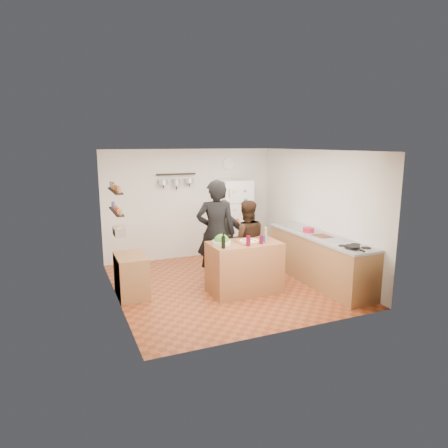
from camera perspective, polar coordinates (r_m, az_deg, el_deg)
name	(u,v)px	position (r m, az deg, el deg)	size (l,w,h in m)	color
room_shell	(218,216)	(7.67, -0.84, 1.13)	(4.20, 4.20, 4.20)	brown
prep_island	(244,267)	(7.17, 2.93, -6.18)	(1.25, 0.72, 0.91)	#A1613B
pizza_board	(249,242)	(7.06, 3.62, -2.55)	(0.42, 0.34, 0.02)	#945D36
pizza	(249,241)	(7.05, 3.63, -2.40)	(0.34, 0.34, 0.02)	beige
salad_bowl	(222,242)	(6.91, -0.35, -2.64)	(0.32, 0.32, 0.06)	silver
wine_bottle	(223,242)	(6.62, -0.09, -2.64)	(0.07, 0.07, 0.21)	black
wine_glass_near	(248,241)	(6.79, 3.48, -2.41)	(0.07, 0.07, 0.18)	#50061E
wine_glass_far	(261,240)	(6.95, 5.33, -2.22)	(0.06, 0.06, 0.16)	#50061A
pepper_mill	(266,234)	(7.27, 6.00, -1.49)	(0.06, 0.06, 0.19)	#9F7242
salt_canister	(263,239)	(7.06, 5.59, -2.14)	(0.08, 0.08, 0.13)	navy
person_left	(216,234)	(7.32, -1.14, -1.39)	(0.73, 0.48, 2.00)	black
person_center	(246,241)	(7.65, 3.18, -2.45)	(0.77, 0.60, 1.58)	black
person_back	(224,237)	(8.10, 0.06, -1.85)	(0.89, 0.37, 1.52)	#282524
counter_run	(319,259)	(7.87, 13.41, -4.91)	(0.63, 2.63, 0.90)	#9E7042
stove_top	(355,248)	(7.04, 18.15, -3.23)	(0.60, 0.62, 0.02)	white
skillet	(352,247)	(6.93, 17.84, -3.16)	(0.24, 0.24, 0.05)	black
sink	(295,227)	(8.44, 10.16, -0.42)	(0.50, 0.80, 0.03)	silver
cutting_board	(322,236)	(7.71, 13.85, -1.74)	(0.30, 0.40, 0.02)	brown
red_bowl	(308,230)	(7.96, 11.98, -0.83)	(0.22, 0.22, 0.09)	#AB132E
fridge	(234,218)	(9.33, 1.42, 0.81)	(0.70, 0.68, 1.80)	white
wall_clock	(228,164)	(9.48, 0.63, 8.60)	(0.30, 0.30, 0.03)	silver
spice_shelf_lower	(116,211)	(6.95, -15.15, 1.74)	(0.12, 1.00, 0.03)	black
spice_shelf_upper	(115,191)	(6.91, -15.30, 4.60)	(0.12, 1.00, 0.03)	black
produce_basket	(119,232)	(7.02, -14.76, -1.06)	(0.18, 0.35, 0.14)	silver
side_table	(131,275)	(7.19, -13.09, -7.18)	(0.50, 0.80, 0.73)	#A06B43
pot_rack	(176,174)	(8.98, -6.85, 7.08)	(0.90, 0.04, 0.04)	black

